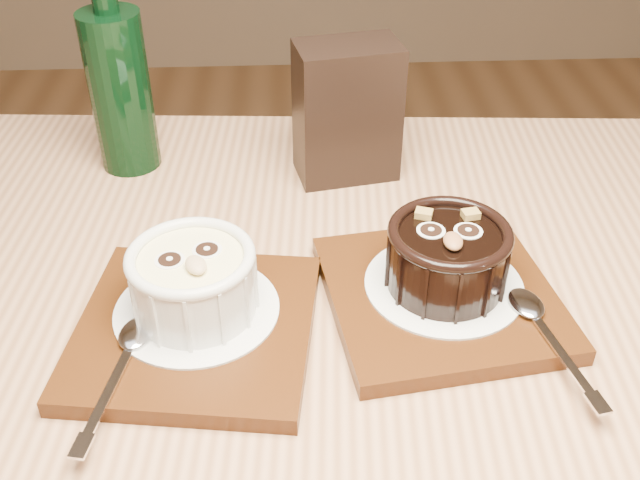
% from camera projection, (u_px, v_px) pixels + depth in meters
% --- Properties ---
extents(table, '(1.25, 0.87, 0.75)m').
position_uv_depth(table, '(310.00, 437.00, 0.62)').
color(table, '#966441').
rests_on(table, ground).
extents(tray_left, '(0.20, 0.20, 0.01)m').
position_uv_depth(tray_left, '(195.00, 329.00, 0.58)').
color(tray_left, '#44210B').
rests_on(tray_left, table).
extents(doily_left, '(0.13, 0.13, 0.00)m').
position_uv_depth(doily_left, '(197.00, 309.00, 0.59)').
color(doily_left, white).
rests_on(doily_left, tray_left).
extents(ramekin_white, '(0.10, 0.10, 0.06)m').
position_uv_depth(ramekin_white, '(193.00, 279.00, 0.57)').
color(ramekin_white, white).
rests_on(ramekin_white, doily_left).
extents(spoon_left, '(0.05, 0.14, 0.01)m').
position_uv_depth(spoon_left, '(120.00, 366.00, 0.54)').
color(spoon_left, silver).
rests_on(spoon_left, tray_left).
extents(tray_right, '(0.20, 0.20, 0.01)m').
position_uv_depth(tray_right, '(441.00, 297.00, 0.61)').
color(tray_right, '#44210B').
rests_on(tray_right, table).
extents(doily_right, '(0.13, 0.13, 0.00)m').
position_uv_depth(doily_right, '(444.00, 284.00, 0.61)').
color(doily_right, white).
rests_on(doily_right, tray_right).
extents(ramekin_dark, '(0.10, 0.10, 0.06)m').
position_uv_depth(ramekin_dark, '(448.00, 254.00, 0.59)').
color(ramekin_dark, black).
rests_on(ramekin_dark, doily_right).
extents(spoon_right, '(0.05, 0.14, 0.01)m').
position_uv_depth(spoon_right, '(548.00, 333.00, 0.56)').
color(spoon_right, silver).
rests_on(spoon_right, tray_right).
extents(condiment_stand, '(0.11, 0.08, 0.14)m').
position_uv_depth(condiment_stand, '(347.00, 112.00, 0.75)').
color(condiment_stand, black).
rests_on(condiment_stand, table).
extents(green_bottle, '(0.06, 0.06, 0.23)m').
position_uv_depth(green_bottle, '(119.00, 85.00, 0.75)').
color(green_bottle, black).
rests_on(green_bottle, table).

